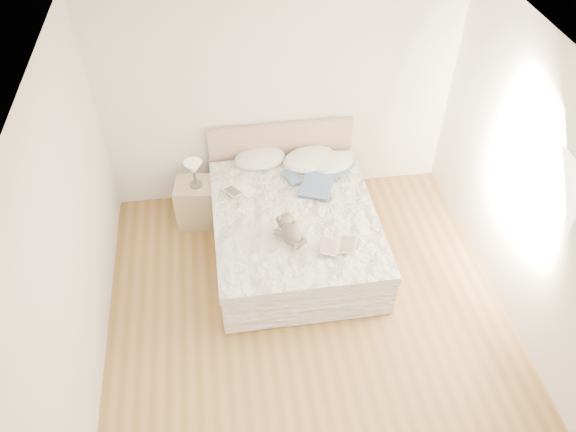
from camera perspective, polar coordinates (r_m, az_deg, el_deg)
The scene contains 16 objects.
floor at distance 5.67m, azimuth 2.43°, elevation -11.76°, with size 4.00×4.50×0.00m, color brown.
ceiling at distance 3.79m, azimuth 3.65°, elevation 12.36°, with size 4.00×4.50×0.00m, color silver.
wall_back at distance 6.38m, azimuth -0.86°, elevation 12.24°, with size 4.00×0.02×2.70m, color white.
wall_left at distance 4.75m, azimuth -21.60°, elevation -4.51°, with size 0.02×4.50×2.70m, color white.
wall_right at distance 5.31m, azimuth 24.63°, elevation 0.31°, with size 0.02×4.50×2.70m, color white.
window at distance 5.43m, azimuth 23.45°, elevation 3.20°, with size 0.02×1.30×1.10m, color white.
bed at distance 6.19m, azimuth 0.56°, elevation -1.15°, with size 1.72×2.14×1.00m.
nightstand at distance 6.61m, azimuth -9.25°, elevation 1.35°, with size 0.45×0.40×0.56m, color tan.
table_lamp at distance 6.27m, azimuth -9.56°, elevation 4.73°, with size 0.21×0.21×0.32m.
pillow_left at distance 6.60m, azimuth -2.88°, elevation 5.91°, with size 0.60×0.42×0.18m, color white.
pillow_middle at distance 6.58m, azimuth 2.24°, elevation 5.78°, with size 0.65×0.45×0.19m, color white.
pillow_right at distance 6.54m, azimuth 4.57°, elevation 5.42°, with size 0.52×0.37×0.16m, color white.
blouse at distance 6.25m, azimuth 3.02°, elevation 3.31°, with size 0.53×0.57×0.02m, color #374C74, non-canonical shape.
photo_book at distance 6.17m, azimuth -4.93°, elevation 2.51°, with size 0.31×0.21×0.02m, color white.
childrens_book at distance 5.57m, azimuth 5.17°, elevation -3.02°, with size 0.36×0.25×0.02m, color beige.
teddy_bear at distance 5.60m, azimuth 0.36°, elevation -2.21°, with size 0.25×0.35×0.19m, color #685F4E, non-canonical shape.
Camera 1 is at (-0.71, -3.17, 4.64)m, focal length 35.00 mm.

